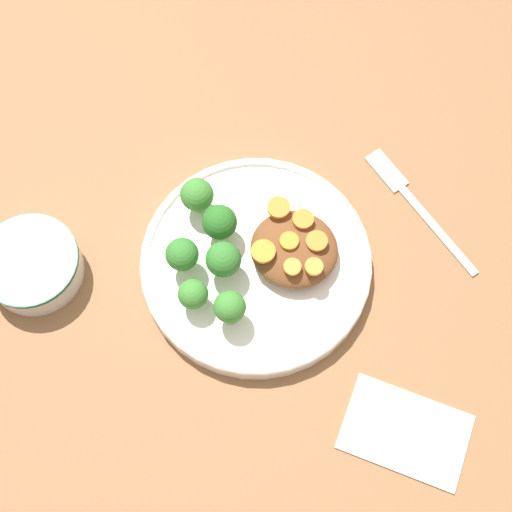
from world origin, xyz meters
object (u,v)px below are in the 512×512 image
at_px(plate, 256,263).
at_px(napkin, 406,432).
at_px(fork, 412,199).
at_px(dip_bowl, 32,265).

xyz_separation_m(plate, napkin, (0.21, -0.13, -0.01)).
xyz_separation_m(plate, fork, (0.15, 0.14, -0.01)).
distance_m(fork, napkin, 0.28).
bearing_deg(dip_bowl, plate, 19.29).
xyz_separation_m(plate, dip_bowl, (-0.24, -0.09, 0.01)).
xyz_separation_m(dip_bowl, napkin, (0.46, -0.05, -0.02)).
distance_m(dip_bowl, napkin, 0.46).
height_order(plate, napkin, plate).
bearing_deg(napkin, dip_bowl, 174.22).
bearing_deg(fork, plate, 80.15).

